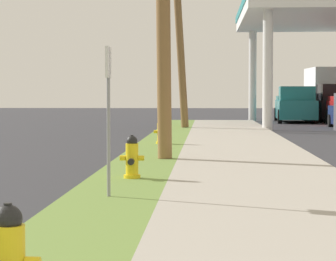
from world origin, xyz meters
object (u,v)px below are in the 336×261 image
(street_sign_post, at_px, (108,90))
(truck_black_at_forecourt, at_px, (328,95))
(fire_hydrant_second, at_px, (132,159))
(fire_hydrant_third, at_px, (161,133))
(utility_pole_background, at_px, (179,25))
(truck_teal_on_apron, at_px, (295,106))

(street_sign_post, height_order, truck_black_at_forecourt, truck_black_at_forecourt)
(fire_hydrant_second, relative_size, street_sign_post, 0.35)
(truck_black_at_forecourt, bearing_deg, fire_hydrant_second, -105.02)
(fire_hydrant_third, xyz_separation_m, utility_pole_background, (0.13, 10.52, 4.09))
(fire_hydrant_second, height_order, street_sign_post, street_sign_post)
(fire_hydrant_second, distance_m, fire_hydrant_third, 8.83)
(truck_black_at_forecourt, bearing_deg, truck_teal_on_apron, -130.01)
(street_sign_post, relative_size, truck_teal_on_apron, 0.39)
(fire_hydrant_third, bearing_deg, street_sign_post, -90.26)
(truck_black_at_forecourt, bearing_deg, utility_pole_background, -124.96)
(street_sign_post, distance_m, truck_black_at_forecourt, 34.56)
(fire_hydrant_third, distance_m, street_sign_post, 11.18)
(utility_pole_background, distance_m, street_sign_post, 21.82)
(street_sign_post, bearing_deg, fire_hydrant_second, 87.48)
(utility_pole_background, height_order, street_sign_post, utility_pole_background)
(fire_hydrant_second, bearing_deg, fire_hydrant_third, 90.32)
(utility_pole_background, distance_m, truck_teal_on_apron, 11.66)
(utility_pole_background, xyz_separation_m, truck_teal_on_apron, (6.10, 9.25, -3.62))
(fire_hydrant_second, height_order, truck_black_at_forecourt, truck_black_at_forecourt)
(fire_hydrant_third, relative_size, utility_pole_background, 0.09)
(street_sign_post, xyz_separation_m, truck_black_at_forecourt, (8.48, 33.50, -0.15))
(utility_pole_background, bearing_deg, street_sign_post, -90.48)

